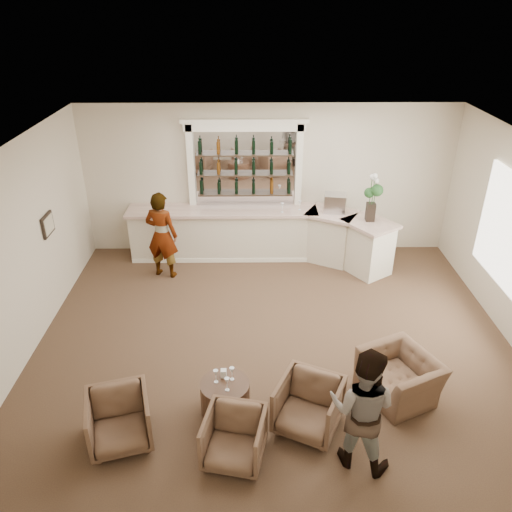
{
  "coord_description": "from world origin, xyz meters",
  "views": [
    {
      "loc": [
        -0.38,
        -6.87,
        5.27
      ],
      "look_at": [
        -0.29,
        0.9,
        1.16
      ],
      "focal_mm": 35.0,
      "sensor_mm": 36.0,
      "label": 1
    }
  ],
  "objects_px": {
    "espresso_machine": "(335,203)",
    "flower_vase": "(372,194)",
    "armchair_far": "(399,376)",
    "armchair_center": "(234,438)",
    "bar_counter": "(261,235)",
    "cocktail_table": "(225,397)",
    "armchair_left": "(119,420)",
    "guest": "(362,409)",
    "sommelier": "(162,235)",
    "armchair_right": "(309,406)"
  },
  "relations": [
    {
      "from": "sommelier",
      "to": "guest",
      "type": "distance_m",
      "value": 5.68
    },
    {
      "from": "bar_counter",
      "to": "armchair_center",
      "type": "distance_m",
      "value": 5.44
    },
    {
      "from": "espresso_machine",
      "to": "flower_vase",
      "type": "distance_m",
      "value": 0.89
    },
    {
      "from": "armchair_center",
      "to": "sommelier",
      "type": "bearing_deg",
      "value": 120.41
    },
    {
      "from": "bar_counter",
      "to": "espresso_machine",
      "type": "xyz_separation_m",
      "value": [
        1.56,
        -0.05,
        0.76
      ]
    },
    {
      "from": "armchair_right",
      "to": "guest",
      "type": "bearing_deg",
      "value": -19.01
    },
    {
      "from": "cocktail_table",
      "to": "armchair_far",
      "type": "xyz_separation_m",
      "value": [
        2.52,
        0.3,
        0.09
      ]
    },
    {
      "from": "sommelier",
      "to": "armchair_center",
      "type": "relative_size",
      "value": 2.43
    },
    {
      "from": "cocktail_table",
      "to": "armchair_left",
      "type": "distance_m",
      "value": 1.45
    },
    {
      "from": "armchair_right",
      "to": "bar_counter",
      "type": "bearing_deg",
      "value": 121.46
    },
    {
      "from": "armchair_center",
      "to": "guest",
      "type": "bearing_deg",
      "value": 10.3
    },
    {
      "from": "bar_counter",
      "to": "armchair_right",
      "type": "distance_m",
      "value": 4.95
    },
    {
      "from": "armchair_far",
      "to": "bar_counter",
      "type": "bearing_deg",
      "value": 178.77
    },
    {
      "from": "bar_counter",
      "to": "armchair_far",
      "type": "distance_m",
      "value": 4.72
    },
    {
      "from": "bar_counter",
      "to": "espresso_machine",
      "type": "bearing_deg",
      "value": -1.83
    },
    {
      "from": "armchair_left",
      "to": "armchair_center",
      "type": "relative_size",
      "value": 1.07
    },
    {
      "from": "sommelier",
      "to": "armchair_far",
      "type": "xyz_separation_m",
      "value": [
        3.96,
        -3.59,
        -0.58
      ]
    },
    {
      "from": "armchair_left",
      "to": "armchair_right",
      "type": "relative_size",
      "value": 0.97
    },
    {
      "from": "cocktail_table",
      "to": "armchair_right",
      "type": "height_order",
      "value": "armchair_right"
    },
    {
      "from": "armchair_far",
      "to": "espresso_machine",
      "type": "relative_size",
      "value": 2.33
    },
    {
      "from": "flower_vase",
      "to": "cocktail_table",
      "type": "bearing_deg",
      "value": -124.5
    },
    {
      "from": "bar_counter",
      "to": "armchair_left",
      "type": "relative_size",
      "value": 7.08
    },
    {
      "from": "bar_counter",
      "to": "armchair_left",
      "type": "bearing_deg",
      "value": -110.76
    },
    {
      "from": "bar_counter",
      "to": "armchair_center",
      "type": "bearing_deg",
      "value": -94.67
    },
    {
      "from": "sommelier",
      "to": "armchair_far",
      "type": "bearing_deg",
      "value": 154.02
    },
    {
      "from": "sommelier",
      "to": "armchair_center",
      "type": "bearing_deg",
      "value": 124.81
    },
    {
      "from": "armchair_far",
      "to": "armchair_center",
      "type": "bearing_deg",
      "value": -90.27
    },
    {
      "from": "armchair_left",
      "to": "flower_vase",
      "type": "distance_m",
      "value": 6.34
    },
    {
      "from": "cocktail_table",
      "to": "flower_vase",
      "type": "distance_m",
      "value": 5.16
    },
    {
      "from": "guest",
      "to": "armchair_left",
      "type": "height_order",
      "value": "guest"
    },
    {
      "from": "armchair_center",
      "to": "armchair_far",
      "type": "height_order",
      "value": "armchair_center"
    },
    {
      "from": "sommelier",
      "to": "guest",
      "type": "xyz_separation_m",
      "value": [
        3.13,
        -4.74,
        -0.06
      ]
    },
    {
      "from": "sommelier",
      "to": "armchair_left",
      "type": "xyz_separation_m",
      "value": [
        0.08,
        -4.41,
        -0.55
      ]
    },
    {
      "from": "armchair_right",
      "to": "flower_vase",
      "type": "bearing_deg",
      "value": 94.31
    },
    {
      "from": "armchair_right",
      "to": "flower_vase",
      "type": "height_order",
      "value": "flower_vase"
    },
    {
      "from": "guest",
      "to": "espresso_machine",
      "type": "relative_size",
      "value": 3.86
    },
    {
      "from": "bar_counter",
      "to": "guest",
      "type": "xyz_separation_m",
      "value": [
        1.1,
        -5.46,
        0.28
      ]
    },
    {
      "from": "armchair_left",
      "to": "armchair_right",
      "type": "distance_m",
      "value": 2.49
    },
    {
      "from": "sommelier",
      "to": "flower_vase",
      "type": "distance_m",
      "value": 4.32
    },
    {
      "from": "sommelier",
      "to": "guest",
      "type": "bearing_deg",
      "value": 139.61
    },
    {
      "from": "armchair_right",
      "to": "flower_vase",
      "type": "xyz_separation_m",
      "value": [
        1.67,
        4.39,
        1.33
      ]
    },
    {
      "from": "cocktail_table",
      "to": "armchair_left",
      "type": "height_order",
      "value": "armchair_left"
    },
    {
      "from": "guest",
      "to": "armchair_left",
      "type": "relative_size",
      "value": 2.12
    },
    {
      "from": "guest",
      "to": "armchair_right",
      "type": "relative_size",
      "value": 2.07
    },
    {
      "from": "guest",
      "to": "espresso_machine",
      "type": "bearing_deg",
      "value": -70.87
    },
    {
      "from": "guest",
      "to": "flower_vase",
      "type": "bearing_deg",
      "value": -78.69
    },
    {
      "from": "armchair_left",
      "to": "armchair_far",
      "type": "height_order",
      "value": "armchair_left"
    },
    {
      "from": "bar_counter",
      "to": "armchair_left",
      "type": "height_order",
      "value": "bar_counter"
    },
    {
      "from": "armchair_center",
      "to": "flower_vase",
      "type": "relative_size",
      "value": 0.75
    },
    {
      "from": "sommelier",
      "to": "armchair_far",
      "type": "relative_size",
      "value": 1.77
    }
  ]
}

